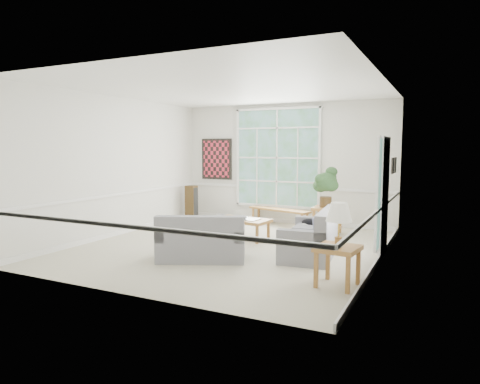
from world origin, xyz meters
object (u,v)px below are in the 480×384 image
at_px(end_table, 327,220).
at_px(side_table, 337,266).
at_px(coffee_table, 242,229).
at_px(loveseat_front, 202,237).
at_px(loveseat_right, 310,233).

xyz_separation_m(end_table, side_table, (1.05, -3.52, -0.02)).
bearing_deg(coffee_table, loveseat_front, -80.81).
xyz_separation_m(loveseat_front, coffee_table, (-0.10, 1.80, -0.18)).
height_order(end_table, side_table, end_table).
height_order(loveseat_right, loveseat_front, loveseat_right).
height_order(loveseat_front, end_table, loveseat_front).
xyz_separation_m(loveseat_front, end_table, (1.37, 3.11, -0.10)).
distance_m(loveseat_right, side_table, 1.65).
height_order(loveseat_right, side_table, loveseat_right).
relative_size(coffee_table, side_table, 2.03).
bearing_deg(side_table, coffee_table, 138.74).
bearing_deg(loveseat_front, coffee_table, 68.64).
relative_size(end_table, side_table, 1.06).
xyz_separation_m(coffee_table, side_table, (2.52, -2.21, 0.07)).
distance_m(loveseat_right, loveseat_front, 1.89).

